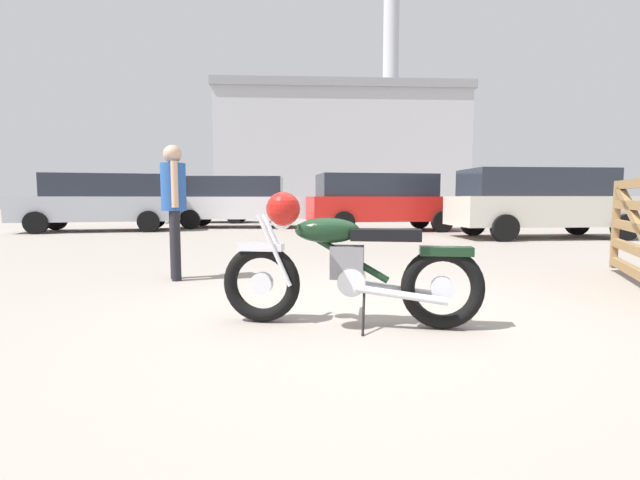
{
  "coord_description": "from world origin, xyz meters",
  "views": [
    {
      "loc": [
        -0.94,
        -3.79,
        1.02
      ],
      "look_at": [
        -0.33,
        0.5,
        0.62
      ],
      "focal_mm": 25.57,
      "sensor_mm": 36.0,
      "label": 1
    }
  ],
  "objects_px": {
    "dark_sedan_left": "(237,200)",
    "red_hatchback_near": "(104,200)",
    "vintage_motorcycle": "(343,265)",
    "bystander": "(174,198)",
    "silver_sedan_mid": "(211,200)",
    "white_estate_far": "(381,200)",
    "pale_sedan_back": "(541,201)"
  },
  "relations": [
    {
      "from": "white_estate_far",
      "to": "red_hatchback_near",
      "type": "bearing_deg",
      "value": 170.7
    },
    {
      "from": "bystander",
      "to": "white_estate_far",
      "type": "distance_m",
      "value": 9.27
    },
    {
      "from": "bystander",
      "to": "white_estate_far",
      "type": "height_order",
      "value": "white_estate_far"
    },
    {
      "from": "red_hatchback_near",
      "to": "bystander",
      "type": "bearing_deg",
      "value": 106.21
    },
    {
      "from": "dark_sedan_left",
      "to": "white_estate_far",
      "type": "height_order",
      "value": "same"
    },
    {
      "from": "pale_sedan_back",
      "to": "silver_sedan_mid",
      "type": "distance_m",
      "value": 12.59
    },
    {
      "from": "vintage_motorcycle",
      "to": "dark_sedan_left",
      "type": "bearing_deg",
      "value": -67.9
    },
    {
      "from": "dark_sedan_left",
      "to": "pale_sedan_back",
      "type": "distance_m",
      "value": 9.49
    },
    {
      "from": "dark_sedan_left",
      "to": "red_hatchback_near",
      "type": "bearing_deg",
      "value": -157.07
    },
    {
      "from": "white_estate_far",
      "to": "dark_sedan_left",
      "type": "bearing_deg",
      "value": 150.96
    },
    {
      "from": "bystander",
      "to": "dark_sedan_left",
      "type": "xyz_separation_m",
      "value": [
        0.36,
        10.24,
        -0.08
      ]
    },
    {
      "from": "bystander",
      "to": "silver_sedan_mid",
      "type": "relative_size",
      "value": 0.41
    },
    {
      "from": "red_hatchback_near",
      "to": "pale_sedan_back",
      "type": "xyz_separation_m",
      "value": [
        11.82,
        -4.17,
        0.0
      ]
    },
    {
      "from": "silver_sedan_mid",
      "to": "pale_sedan_back",
      "type": "bearing_deg",
      "value": 144.2
    },
    {
      "from": "red_hatchback_near",
      "to": "silver_sedan_mid",
      "type": "height_order",
      "value": "silver_sedan_mid"
    },
    {
      "from": "bystander",
      "to": "silver_sedan_mid",
      "type": "xyz_separation_m",
      "value": [
        -0.83,
        13.66,
        -0.1
      ]
    },
    {
      "from": "white_estate_far",
      "to": "pale_sedan_back",
      "type": "bearing_deg",
      "value": -43.59
    },
    {
      "from": "red_hatchback_near",
      "to": "dark_sedan_left",
      "type": "bearing_deg",
      "value": -169.09
    },
    {
      "from": "red_hatchback_near",
      "to": "silver_sedan_mid",
      "type": "bearing_deg",
      "value": -126.91
    },
    {
      "from": "silver_sedan_mid",
      "to": "bystander",
      "type": "bearing_deg",
      "value": 101.9
    },
    {
      "from": "bystander",
      "to": "dark_sedan_left",
      "type": "height_order",
      "value": "dark_sedan_left"
    },
    {
      "from": "red_hatchback_near",
      "to": "pale_sedan_back",
      "type": "relative_size",
      "value": 1.01
    },
    {
      "from": "dark_sedan_left",
      "to": "bystander",
      "type": "bearing_deg",
      "value": -85.63
    },
    {
      "from": "white_estate_far",
      "to": "vintage_motorcycle",
      "type": "bearing_deg",
      "value": -108.86
    },
    {
      "from": "red_hatchback_near",
      "to": "white_estate_far",
      "type": "relative_size",
      "value": 1.02
    },
    {
      "from": "red_hatchback_near",
      "to": "dark_sedan_left",
      "type": "relative_size",
      "value": 1.0
    },
    {
      "from": "silver_sedan_mid",
      "to": "white_estate_far",
      "type": "distance_m",
      "value": 8.11
    },
    {
      "from": "silver_sedan_mid",
      "to": "white_estate_far",
      "type": "relative_size",
      "value": 0.86
    },
    {
      "from": "vintage_motorcycle",
      "to": "silver_sedan_mid",
      "type": "relative_size",
      "value": 0.5
    },
    {
      "from": "vintage_motorcycle",
      "to": "dark_sedan_left",
      "type": "distance_m",
      "value": 12.64
    },
    {
      "from": "silver_sedan_mid",
      "to": "white_estate_far",
      "type": "xyz_separation_m",
      "value": [
        5.7,
        -5.77,
        0.02
      ]
    },
    {
      "from": "vintage_motorcycle",
      "to": "dark_sedan_left",
      "type": "height_order",
      "value": "dark_sedan_left"
    }
  ]
}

